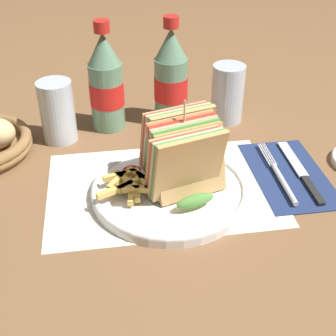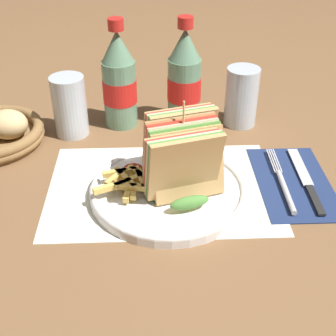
{
  "view_description": "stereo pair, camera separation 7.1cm",
  "coord_description": "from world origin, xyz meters",
  "px_view_note": "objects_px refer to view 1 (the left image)",
  "views": [
    {
      "loc": [
        -0.09,
        -0.63,
        0.47
      ],
      "look_at": [
        0.01,
        -0.01,
        0.04
      ],
      "focal_mm": 50.0,
      "sensor_mm": 36.0,
      "label": 1
    },
    {
      "loc": [
        -0.01,
        -0.64,
        0.47
      ],
      "look_at": [
        0.01,
        -0.01,
        0.04
      ],
      "focal_mm": 50.0,
      "sensor_mm": 36.0,
      "label": 2
    }
  ],
  "objects_px": {
    "plate_main": "(170,190)",
    "knife": "(301,171)",
    "glass_far": "(57,112)",
    "fork": "(280,177)",
    "glass_near": "(228,94)",
    "coke_bottle_far": "(171,79)",
    "coke_bottle_near": "(106,84)",
    "club_sandwich": "(183,154)"
  },
  "relations": [
    {
      "from": "club_sandwich",
      "to": "coke_bottle_far",
      "type": "bearing_deg",
      "value": 85.43
    },
    {
      "from": "plate_main",
      "to": "knife",
      "type": "xyz_separation_m",
      "value": [
        0.24,
        0.02,
        -0.0
      ]
    },
    {
      "from": "plate_main",
      "to": "knife",
      "type": "distance_m",
      "value": 0.24
    },
    {
      "from": "coke_bottle_far",
      "to": "plate_main",
      "type": "bearing_deg",
      "value": -99.28
    },
    {
      "from": "glass_far",
      "to": "fork",
      "type": "bearing_deg",
      "value": -28.32
    },
    {
      "from": "club_sandwich",
      "to": "glass_near",
      "type": "distance_m",
      "value": 0.27
    },
    {
      "from": "plate_main",
      "to": "coke_bottle_far",
      "type": "distance_m",
      "value": 0.27
    },
    {
      "from": "knife",
      "to": "glass_near",
      "type": "distance_m",
      "value": 0.24
    },
    {
      "from": "fork",
      "to": "knife",
      "type": "xyz_separation_m",
      "value": [
        0.04,
        0.02,
        -0.0
      ]
    },
    {
      "from": "coke_bottle_near",
      "to": "plate_main",
      "type": "bearing_deg",
      "value": -70.65
    },
    {
      "from": "plate_main",
      "to": "coke_bottle_near",
      "type": "distance_m",
      "value": 0.28
    },
    {
      "from": "plate_main",
      "to": "glass_far",
      "type": "relative_size",
      "value": 2.14
    },
    {
      "from": "knife",
      "to": "coke_bottle_far",
      "type": "height_order",
      "value": "coke_bottle_far"
    },
    {
      "from": "plate_main",
      "to": "coke_bottle_far",
      "type": "relative_size",
      "value": 1.18
    },
    {
      "from": "glass_far",
      "to": "coke_bottle_near",
      "type": "bearing_deg",
      "value": 21.05
    },
    {
      "from": "coke_bottle_near",
      "to": "coke_bottle_far",
      "type": "height_order",
      "value": "same"
    },
    {
      "from": "club_sandwich",
      "to": "knife",
      "type": "height_order",
      "value": "club_sandwich"
    },
    {
      "from": "club_sandwich",
      "to": "coke_bottle_near",
      "type": "bearing_deg",
      "value": 114.49
    },
    {
      "from": "coke_bottle_near",
      "to": "coke_bottle_far",
      "type": "relative_size",
      "value": 1.0
    },
    {
      "from": "plate_main",
      "to": "glass_far",
      "type": "height_order",
      "value": "glass_far"
    },
    {
      "from": "coke_bottle_far",
      "to": "glass_far",
      "type": "height_order",
      "value": "coke_bottle_far"
    },
    {
      "from": "glass_near",
      "to": "glass_far",
      "type": "xyz_separation_m",
      "value": [
        -0.34,
        -0.03,
        0.0
      ]
    },
    {
      "from": "coke_bottle_near",
      "to": "coke_bottle_far",
      "type": "bearing_deg",
      "value": 3.06
    },
    {
      "from": "coke_bottle_near",
      "to": "glass_far",
      "type": "bearing_deg",
      "value": -158.95
    },
    {
      "from": "fork",
      "to": "glass_near",
      "type": "xyz_separation_m",
      "value": [
        -0.04,
        0.23,
        0.05
      ]
    },
    {
      "from": "fork",
      "to": "glass_far",
      "type": "distance_m",
      "value": 0.43
    },
    {
      "from": "glass_near",
      "to": "glass_far",
      "type": "bearing_deg",
      "value": -175.15
    },
    {
      "from": "coke_bottle_near",
      "to": "glass_near",
      "type": "xyz_separation_m",
      "value": [
        0.24,
        -0.01,
        -0.03
      ]
    },
    {
      "from": "plate_main",
      "to": "coke_bottle_far",
      "type": "xyz_separation_m",
      "value": [
        0.04,
        0.26,
        0.08
      ]
    },
    {
      "from": "knife",
      "to": "coke_bottle_near",
      "type": "height_order",
      "value": "coke_bottle_near"
    },
    {
      "from": "fork",
      "to": "coke_bottle_near",
      "type": "height_order",
      "value": "coke_bottle_near"
    },
    {
      "from": "club_sandwich",
      "to": "glass_far",
      "type": "xyz_separation_m",
      "value": [
        -0.21,
        0.2,
        -0.01
      ]
    },
    {
      "from": "knife",
      "to": "fork",
      "type": "bearing_deg",
      "value": -159.2
    },
    {
      "from": "fork",
      "to": "coke_bottle_far",
      "type": "height_order",
      "value": "coke_bottle_far"
    },
    {
      "from": "plate_main",
      "to": "glass_far",
      "type": "bearing_deg",
      "value": 130.92
    },
    {
      "from": "club_sandwich",
      "to": "coke_bottle_far",
      "type": "height_order",
      "value": "coke_bottle_far"
    },
    {
      "from": "coke_bottle_near",
      "to": "glass_far",
      "type": "height_order",
      "value": "coke_bottle_near"
    },
    {
      "from": "coke_bottle_near",
      "to": "glass_far",
      "type": "xyz_separation_m",
      "value": [
        -0.1,
        -0.04,
        -0.03
      ]
    },
    {
      "from": "coke_bottle_near",
      "to": "knife",
      "type": "bearing_deg",
      "value": -34.74
    },
    {
      "from": "glass_near",
      "to": "glass_far",
      "type": "distance_m",
      "value": 0.34
    },
    {
      "from": "club_sandwich",
      "to": "fork",
      "type": "bearing_deg",
      "value": 0.18
    },
    {
      "from": "plate_main",
      "to": "club_sandwich",
      "type": "bearing_deg",
      "value": 21.22
    }
  ]
}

